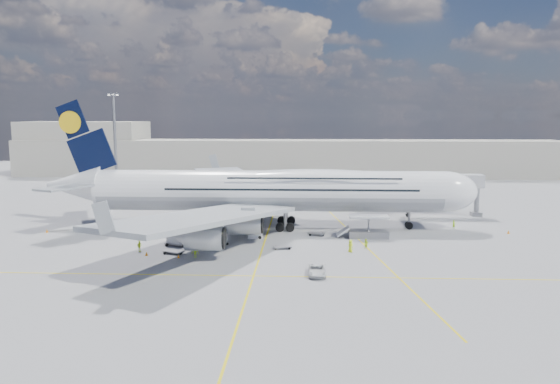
{
  "coord_description": "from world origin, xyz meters",
  "views": [
    {
      "loc": [
        6.44,
        -86.49,
        20.09
      ],
      "look_at": [
        2.06,
        8.0,
        6.8
      ],
      "focal_mm": 35.0,
      "sensor_mm": 36.0,
      "label": 1
    }
  ],
  "objects_px": {
    "cone_wing_right_outer": "(146,254)",
    "light_mast": "(115,144)",
    "dolly_nose_far": "(283,247)",
    "crew_loader": "(366,244)",
    "cone_wing_left_outer": "(221,201)",
    "crew_van": "(351,246)",
    "dolly_nose_near": "(316,234)",
    "crew_wing": "(139,246)",
    "catering_truck_inner": "(260,205)",
    "cone_wing_right_inner": "(178,256)",
    "catering_truck_outer": "(205,191)",
    "jet_bridge": "(424,184)",
    "cone_wing_left_inner": "(237,208)",
    "baggage_tug": "(255,234)",
    "crew_tug": "(195,252)",
    "cone_tail": "(47,231)",
    "dolly_row_c": "(174,251)",
    "airliner": "(270,190)",
    "dolly_row_a": "(176,239)",
    "cone_nose": "(508,232)",
    "service_van": "(317,270)",
    "dolly_back": "(126,228)",
    "cargo_loader": "(367,230)",
    "crew_nose": "(454,224)",
    "dolly_row_b": "(220,238)"
  },
  "relations": [
    {
      "from": "service_van",
      "to": "crew_wing",
      "type": "bearing_deg",
      "value": 157.98
    },
    {
      "from": "dolly_row_c",
      "to": "crew_wing",
      "type": "distance_m",
      "value": 5.42
    },
    {
      "from": "crew_wing",
      "to": "crew_tug",
      "type": "bearing_deg",
      "value": -83.09
    },
    {
      "from": "light_mast",
      "to": "cone_wing_right_inner",
      "type": "relative_size",
      "value": 50.15
    },
    {
      "from": "catering_truck_outer",
      "to": "cone_nose",
      "type": "relative_size",
      "value": 13.55
    },
    {
      "from": "dolly_row_b",
      "to": "cone_wing_right_inner",
      "type": "bearing_deg",
      "value": -123.93
    },
    {
      "from": "light_mast",
      "to": "dolly_nose_near",
      "type": "relative_size",
      "value": 8.37
    },
    {
      "from": "dolly_row_a",
      "to": "dolly_row_c",
      "type": "relative_size",
      "value": 1.11
    },
    {
      "from": "cargo_loader",
      "to": "cone_wing_right_outer",
      "type": "distance_m",
      "value": 35.91
    },
    {
      "from": "light_mast",
      "to": "crew_wing",
      "type": "height_order",
      "value": "light_mast"
    },
    {
      "from": "dolly_back",
      "to": "catering_truck_inner",
      "type": "bearing_deg",
      "value": 13.4
    },
    {
      "from": "dolly_nose_far",
      "to": "cone_tail",
      "type": "relative_size",
      "value": 4.95
    },
    {
      "from": "crew_tug",
      "to": "cone_wing_right_outer",
      "type": "distance_m",
      "value": 7.34
    },
    {
      "from": "jet_bridge",
      "to": "dolly_row_a",
      "type": "xyz_separation_m",
      "value": [
        -43.46,
        -25.27,
        -5.75
      ]
    },
    {
      "from": "airliner",
      "to": "crew_wing",
      "type": "height_order",
      "value": "airliner"
    },
    {
      "from": "jet_bridge",
      "to": "crew_wing",
      "type": "distance_m",
      "value": 56.53
    },
    {
      "from": "dolly_nose_near",
      "to": "cone_wing_right_outer",
      "type": "bearing_deg",
      "value": -125.2
    },
    {
      "from": "dolly_nose_far",
      "to": "cone_wing_right_inner",
      "type": "height_order",
      "value": "cone_wing_right_inner"
    },
    {
      "from": "crew_wing",
      "to": "crew_nose",
      "type": "bearing_deg",
      "value": -44.2
    },
    {
      "from": "dolly_row_a",
      "to": "cone_wing_left_outer",
      "type": "bearing_deg",
      "value": 113.28
    },
    {
      "from": "cone_wing_left_inner",
      "to": "cone_wing_right_outer",
      "type": "relative_size",
      "value": 0.85
    },
    {
      "from": "light_mast",
      "to": "service_van",
      "type": "bearing_deg",
      "value": -53.26
    },
    {
      "from": "dolly_row_a",
      "to": "dolly_back",
      "type": "height_order",
      "value": "dolly_row_a"
    },
    {
      "from": "dolly_row_c",
      "to": "crew_tug",
      "type": "xyz_separation_m",
      "value": [
        3.64,
        -2.13,
        0.52
      ]
    },
    {
      "from": "cone_wing_left_outer",
      "to": "crew_van",
      "type": "bearing_deg",
      "value": -60.4
    },
    {
      "from": "cargo_loader",
      "to": "cone_tail",
      "type": "xyz_separation_m",
      "value": [
        -55.0,
        1.13,
        -0.97
      ]
    },
    {
      "from": "catering_truck_inner",
      "to": "crew_loader",
      "type": "relative_size",
      "value": 3.67
    },
    {
      "from": "dolly_nose_far",
      "to": "crew_tug",
      "type": "bearing_deg",
      "value": -167.23
    },
    {
      "from": "service_van",
      "to": "crew_van",
      "type": "xyz_separation_m",
      "value": [
        5.2,
        12.0,
        0.3
      ]
    },
    {
      "from": "cone_tail",
      "to": "cone_wing_right_inner",
      "type": "bearing_deg",
      "value": -30.64
    },
    {
      "from": "dolly_nose_far",
      "to": "crew_loader",
      "type": "xyz_separation_m",
      "value": [
        12.67,
        0.4,
        0.49
      ]
    },
    {
      "from": "crew_wing",
      "to": "cone_wing_left_outer",
      "type": "bearing_deg",
      "value": 19.48
    },
    {
      "from": "jet_bridge",
      "to": "crew_loader",
      "type": "relative_size",
      "value": 11.86
    },
    {
      "from": "catering_truck_inner",
      "to": "catering_truck_outer",
      "type": "bearing_deg",
      "value": 131.21
    },
    {
      "from": "crew_tug",
      "to": "cone_tail",
      "type": "relative_size",
      "value": 2.92
    },
    {
      "from": "cone_tail",
      "to": "catering_truck_outer",
      "type": "bearing_deg",
      "value": 61.61
    },
    {
      "from": "dolly_nose_far",
      "to": "dolly_row_a",
      "type": "bearing_deg",
      "value": 162.96
    },
    {
      "from": "cone_tail",
      "to": "baggage_tug",
      "type": "bearing_deg",
      "value": -4.46
    },
    {
      "from": "baggage_tug",
      "to": "catering_truck_inner",
      "type": "xyz_separation_m",
      "value": [
        -1.11,
        23.68,
        0.97
      ]
    },
    {
      "from": "dolly_nose_far",
      "to": "cone_wing_right_outer",
      "type": "relative_size",
      "value": 4.85
    },
    {
      "from": "jet_bridge",
      "to": "cone_wing_left_outer",
      "type": "distance_m",
      "value": 47.2
    },
    {
      "from": "baggage_tug",
      "to": "crew_van",
      "type": "xyz_separation_m",
      "value": [
        14.99,
        -8.52,
        0.28
      ]
    },
    {
      "from": "catering_truck_outer",
      "to": "cone_nose",
      "type": "height_order",
      "value": "catering_truck_outer"
    },
    {
      "from": "crew_tug",
      "to": "crew_van",
      "type": "bearing_deg",
      "value": 18.44
    },
    {
      "from": "jet_bridge",
      "to": "cone_wing_left_outer",
      "type": "height_order",
      "value": "jet_bridge"
    },
    {
      "from": "crew_nose",
      "to": "cone_wing_right_inner",
      "type": "distance_m",
      "value": 49.94
    },
    {
      "from": "jet_bridge",
      "to": "service_van",
      "type": "height_order",
      "value": "jet_bridge"
    },
    {
      "from": "cone_tail",
      "to": "dolly_nose_far",
      "type": "bearing_deg",
      "value": -13.25
    },
    {
      "from": "catering_truck_outer",
      "to": "cone_wing_left_outer",
      "type": "height_order",
      "value": "catering_truck_outer"
    },
    {
      "from": "cone_wing_right_outer",
      "to": "light_mast",
      "type": "bearing_deg",
      "value": 112.95
    }
  ]
}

